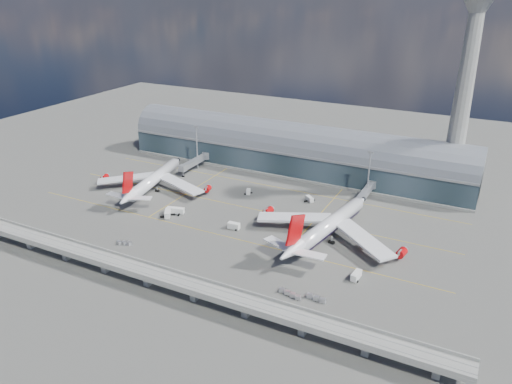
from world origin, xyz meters
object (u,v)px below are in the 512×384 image
at_px(service_truck_0, 168,213).
at_px(service_truck_3, 356,276).
at_px(service_truck_2, 175,210).
at_px(service_truck_4, 248,192).
at_px(service_truck_5, 309,199).
at_px(cargo_train_2, 290,294).
at_px(airliner_left, 153,180).
at_px(floodlight_mast_right, 369,175).
at_px(floodlight_mast_left, 197,146).
at_px(control_tower, 464,94).
at_px(cargo_train_0, 124,243).
at_px(airliner_right, 328,227).
at_px(cargo_train_1, 316,298).
at_px(service_truck_1, 234,226).

relative_size(service_truck_0, service_truck_3, 1.21).
relative_size(service_truck_0, service_truck_2, 0.85).
xyz_separation_m(service_truck_3, service_truck_4, (-72.20, 52.00, -0.23)).
distance_m(service_truck_5, cargo_train_2, 81.84).
relative_size(airliner_left, service_truck_2, 7.48).
bearing_deg(service_truck_5, floodlight_mast_right, -18.58).
distance_m(floodlight_mast_left, service_truck_5, 77.55).
relative_size(control_tower, floodlight_mast_right, 4.01).
relative_size(service_truck_2, cargo_train_0, 1.33).
xyz_separation_m(service_truck_3, cargo_train_0, (-93.65, -18.47, -0.73)).
distance_m(control_tower, airliner_left, 159.69).
bearing_deg(floodlight_mast_left, service_truck_0, -69.48).
xyz_separation_m(floodlight_mast_right, airliner_right, (-3.89, -47.42, -7.83)).
bearing_deg(cargo_train_1, service_truck_4, 34.87).
bearing_deg(cargo_train_2, floodlight_mast_right, -13.23).
distance_m(service_truck_1, cargo_train_2, 55.04).
distance_m(service_truck_2, cargo_train_2, 83.08).
bearing_deg(cargo_train_2, service_truck_0, 54.56).
xyz_separation_m(service_truck_3, cargo_train_2, (-17.58, -20.81, -0.68)).
bearing_deg(service_truck_0, service_truck_2, 41.72).
distance_m(airliner_right, service_truck_2, 72.83).
distance_m(airliner_right, cargo_train_0, 85.56).
bearing_deg(cargo_train_2, service_truck_3, -52.46).
xyz_separation_m(airliner_right, service_truck_3, (19.90, -24.61, -4.32)).
xyz_separation_m(floodlight_mast_right, cargo_train_1, (7.55, -91.13, -12.78)).
xyz_separation_m(floodlight_mast_right, service_truck_0, (-77.41, -60.35, -12.08)).
bearing_deg(control_tower, cargo_train_2, -106.84).
xyz_separation_m(airliner_left, service_truck_3, (119.06, -34.19, -4.24)).
bearing_deg(cargo_train_0, floodlight_mast_right, -22.14).
xyz_separation_m(floodlight_mast_left, service_truck_4, (43.81, -20.02, -12.38)).
height_order(service_truck_0, service_truck_4, service_truck_0).
distance_m(service_truck_0, service_truck_2, 4.48).
height_order(service_truck_4, cargo_train_2, service_truck_4).
xyz_separation_m(service_truck_0, service_truck_1, (33.65, 2.86, -0.01)).
bearing_deg(cargo_train_2, service_truck_2, 51.49).
bearing_deg(service_truck_1, airliner_right, -79.36).
distance_m(control_tower, service_truck_3, 113.50).
bearing_deg(service_truck_4, control_tower, 4.46).
bearing_deg(service_truck_1, floodlight_mast_left, 40.83).
bearing_deg(cargo_train_0, service_truck_3, -60.35).
height_order(service_truck_0, cargo_train_1, service_truck_0).
xyz_separation_m(control_tower, cargo_train_1, (-27.45, -119.13, -50.79)).
xyz_separation_m(floodlight_mast_left, airliner_left, (-3.06, -37.84, -7.91)).
distance_m(service_truck_0, service_truck_4, 45.58).
bearing_deg(service_truck_1, service_truck_2, 83.96).
relative_size(service_truck_0, cargo_train_0, 1.13).
distance_m(floodlight_mast_right, cargo_train_0, 119.93).
bearing_deg(service_truck_5, cargo_train_1, -115.81).
relative_size(service_truck_5, cargo_train_2, 0.57).
bearing_deg(service_truck_3, floodlight_mast_left, 153.39).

